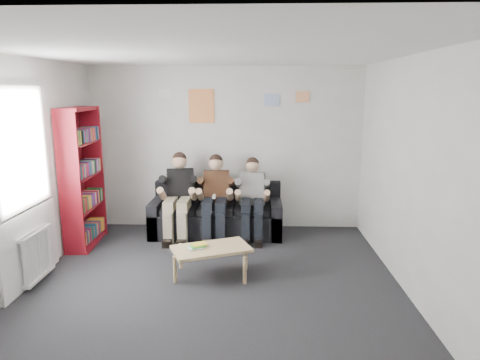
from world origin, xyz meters
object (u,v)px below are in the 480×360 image
object	(u,v)px
person_left	(178,197)
coffee_table	(211,251)
person_middle	(215,198)
bookshelf	(83,178)
person_right	(252,199)
sofa	(217,216)

from	to	relation	value
person_left	coffee_table	bearing A→B (deg)	-75.35
coffee_table	person_middle	world-z (taller)	person_middle
bookshelf	person_left	bearing A→B (deg)	11.95
bookshelf	person_left	world-z (taller)	bookshelf
coffee_table	person_right	distance (m)	1.57
person_right	bookshelf	bearing A→B (deg)	-163.81
bookshelf	person_right	size ratio (longest dim) A/B	1.63
bookshelf	person_left	size ratio (longest dim) A/B	1.54
coffee_table	person_left	xyz separation A→B (m)	(-0.66, 1.45, 0.33)
sofa	person_left	world-z (taller)	person_left
coffee_table	person_left	size ratio (longest dim) A/B	0.70
sofa	person_right	bearing A→B (deg)	-18.38
sofa	person_middle	distance (m)	0.41
sofa	person_middle	world-z (taller)	person_middle
coffee_table	person_right	bearing A→B (deg)	70.98
bookshelf	coffee_table	bearing A→B (deg)	-31.73
sofa	bookshelf	distance (m)	2.15
person_left	person_right	size ratio (longest dim) A/B	1.06
bookshelf	person_left	xyz separation A→B (m)	(1.35, 0.38, -0.37)
bookshelf	person_middle	world-z (taller)	bookshelf
person_left	person_middle	bearing A→B (deg)	-9.77
sofa	bookshelf	world-z (taller)	bookshelf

